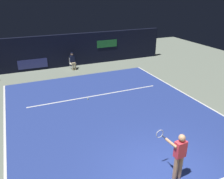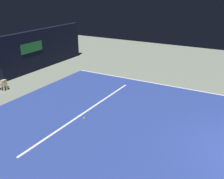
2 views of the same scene
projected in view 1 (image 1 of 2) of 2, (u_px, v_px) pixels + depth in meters
The scene contains 9 objects.
ground_plane at pixel (110, 111), 12.14m from camera, with size 32.00×32.00×0.00m, color gray.
court_surface at pixel (110, 111), 12.14m from camera, with size 10.15×11.86×0.01m, color navy.
line_sideline_left at pixel (187, 95), 13.96m from camera, with size 0.10×11.86×0.01m, color white.
line_sideline_right at pixel (5, 132), 10.31m from camera, with size 0.10×11.86×0.01m, color white.
line_service at pixel (96, 96), 13.89m from camera, with size 7.92×0.10×0.01m, color white.
back_wall at pixel (69, 50), 18.90m from camera, with size 16.51×0.33×2.60m.
tennis_player at pixel (179, 154), 7.43m from camera, with size 0.67×0.93×1.73m.
line_judge_on_chair at pixel (73, 61), 18.29m from camera, with size 0.47×0.55×1.32m.
tennis_ball at pixel (88, 99), 13.37m from camera, with size 0.07×0.07×0.07m, color #CCE033.
Camera 1 is at (-4.13, -4.97, 5.79)m, focal length 37.52 mm.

